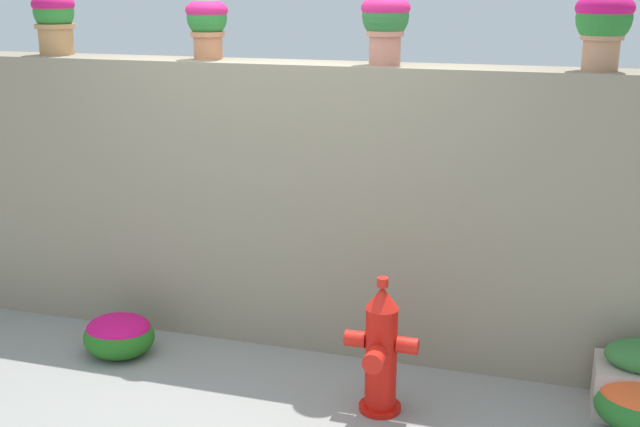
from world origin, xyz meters
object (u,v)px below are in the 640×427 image
Objects in this scene: potted_plant_1 at (54,17)px; fire_hydrant at (381,352)px; potted_plant_4 at (604,20)px; potted_plant_3 at (386,19)px; flower_bush_right at (119,334)px; potted_plant_2 at (207,21)px.

potted_plant_1 is 3.15m from fire_hydrant.
potted_plant_3 is at bearing -179.57° from potted_plant_4.
potted_plant_4 reaches higher than potted_plant_3.
potted_plant_3 reaches higher than fire_hydrant.
potted_plant_4 reaches higher than flower_bush_right.
flower_bush_right is (-0.41, -0.63, -1.94)m from potted_plant_2.
potted_plant_3 is at bearing -2.71° from potted_plant_2.
potted_plant_1 is 2.30m from potted_plant_3.
potted_plant_2 is at bearing 57.26° from flower_bush_right.
potted_plant_1 is at bearing 161.60° from fire_hydrant.
potted_plant_1 is 2.18m from flower_bush_right.
potted_plant_1 is 0.91× the size of flower_bush_right.
fire_hydrant is 1.79m from flower_bush_right.
potted_plant_2 reaches higher than flower_bush_right.
flower_bush_right is at bearing -41.35° from potted_plant_1.
potted_plant_3 is (2.30, -0.06, 0.01)m from potted_plant_1.
potted_plant_1 reaches higher than potted_plant_2.
potted_plant_4 is (2.38, -0.05, 0.03)m from potted_plant_2.
potted_plant_1 is 0.53× the size of fire_hydrant.
potted_plant_3 is 0.53× the size of fire_hydrant.
potted_plant_3 reaches higher than flower_bush_right.
potted_plant_4 is at bearing 37.35° from fire_hydrant.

